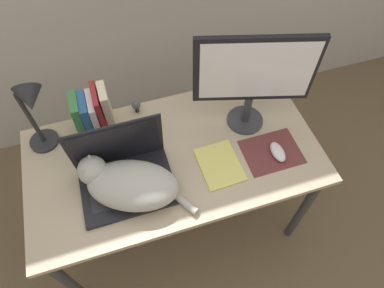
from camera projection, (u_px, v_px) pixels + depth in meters
The scene contains 11 objects.
ground_plane at pixel (196, 272), 1.95m from camera, with size 12.00×12.00×0.00m, color brown.
desk at pixel (174, 164), 1.60m from camera, with size 1.31×0.69×0.73m.
laptop at pixel (124, 174), 1.42m from camera, with size 0.38×0.28×0.29m.
cat at pixel (128, 183), 1.37m from camera, with size 0.44×0.35×0.17m.
external_monitor at pixel (254, 77), 1.40m from camera, with size 0.49×0.17×0.49m.
mousepad at pixel (271, 152), 1.54m from camera, with size 0.26×0.20×0.00m.
computer_mouse at pixel (278, 152), 1.52m from camera, with size 0.06×0.11×0.03m.
book_row at pixel (93, 113), 1.53m from camera, with size 0.17×0.15×0.24m.
desk_lamp at pixel (32, 109), 1.35m from camera, with size 0.17×0.17×0.39m.
notepad at pixel (220, 165), 1.50m from camera, with size 0.18×0.23×0.01m.
webcam at pixel (136, 105), 1.64m from camera, with size 0.04×0.04×0.07m.
Camera 1 is at (-0.17, -0.47, 2.02)m, focal length 32.00 mm.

